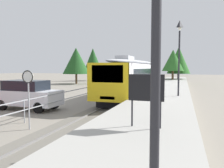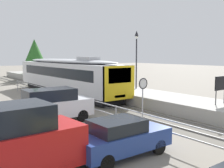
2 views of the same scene
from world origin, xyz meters
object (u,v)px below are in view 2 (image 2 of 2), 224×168
(platform_lamp_mid_platform, at_px, (136,48))
(speed_limit_sign, at_px, (143,90))
(parked_van_red, at_px, (2,145))
(platform_notice_board, at_px, (221,84))
(commuter_train, at_px, (66,74))
(parked_hatchback_blue, at_px, (121,137))
(parked_suv_white, at_px, (52,105))

(platform_lamp_mid_platform, distance_m, speed_limit_sign, 10.56)
(speed_limit_sign, xyz_separation_m, parked_van_red, (-7.85, -2.11, -0.83))
(platform_notice_board, relative_size, parked_van_red, 0.36)
(commuter_train, bearing_deg, parked_van_red, -122.39)
(platform_notice_board, height_order, speed_limit_sign, speed_limit_sign)
(platform_notice_board, relative_size, parked_hatchback_blue, 0.45)
(platform_lamp_mid_platform, xyz_separation_m, platform_notice_board, (-0.86, -9.03, -2.44))
(platform_lamp_mid_platform, xyz_separation_m, parked_van_red, (-14.39, -10.01, -3.33))
(platform_notice_board, xyz_separation_m, speed_limit_sign, (-5.69, 1.13, -0.06))
(platform_lamp_mid_platform, relative_size, speed_limit_sign, 1.91)
(commuter_train, xyz_separation_m, platform_notice_board, (3.47, -14.88, 0.05))
(speed_limit_sign, xyz_separation_m, parked_suv_white, (-3.44, 4.20, -1.06))
(platform_notice_board, height_order, parked_hatchback_blue, platform_notice_board)
(platform_lamp_mid_platform, bearing_deg, parked_suv_white, -159.67)
(platform_lamp_mid_platform, xyz_separation_m, parked_hatchback_blue, (-9.99, -10.30, -3.83))
(platform_notice_board, bearing_deg, platform_lamp_mid_platform, 84.57)
(commuter_train, relative_size, platform_notice_board, 10.03)
(platform_lamp_mid_platform, bearing_deg, parked_hatchback_blue, -134.11)
(parked_suv_white, bearing_deg, platform_notice_board, -30.29)
(commuter_train, bearing_deg, parked_hatchback_blue, -109.30)
(platform_lamp_mid_platform, height_order, parked_van_red, platform_lamp_mid_platform)
(commuter_train, distance_m, platform_notice_board, 15.28)
(platform_notice_board, relative_size, parked_suv_white, 0.39)
(commuter_train, distance_m, platform_lamp_mid_platform, 7.69)
(parked_suv_white, bearing_deg, parked_hatchback_blue, -90.03)
(platform_notice_board, distance_m, parked_hatchback_blue, 9.32)
(platform_lamp_mid_platform, bearing_deg, speed_limit_sign, -129.64)
(platform_notice_board, relative_size, speed_limit_sign, 0.64)
(platform_notice_board, distance_m, speed_limit_sign, 5.80)
(parked_van_red, bearing_deg, parked_hatchback_blue, -3.78)
(platform_notice_board, bearing_deg, commuter_train, 103.14)
(commuter_train, bearing_deg, platform_lamp_mid_platform, -53.48)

